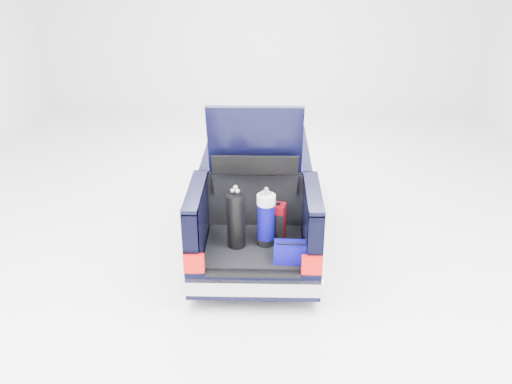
{
  "coord_description": "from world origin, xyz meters",
  "views": [
    {
      "loc": [
        0.18,
        -7.9,
        4.41
      ],
      "look_at": [
        0.0,
        -0.5,
        0.94
      ],
      "focal_mm": 38.0,
      "sensor_mm": 36.0,
      "label": 1
    }
  ],
  "objects_px": {
    "car": "(257,191)",
    "blue_golf_bag": "(266,219)",
    "red_suitcase": "(273,221)",
    "black_golf_bag": "(236,220)",
    "blue_duffel": "(292,252)"
  },
  "relations": [
    {
      "from": "black_golf_bag",
      "to": "blue_duffel",
      "type": "xyz_separation_m",
      "value": [
        0.74,
        -0.32,
        -0.29
      ]
    },
    {
      "from": "red_suitcase",
      "to": "blue_golf_bag",
      "type": "height_order",
      "value": "blue_golf_bag"
    },
    {
      "from": "red_suitcase",
      "to": "blue_duffel",
      "type": "bearing_deg",
      "value": -52.19
    },
    {
      "from": "blue_golf_bag",
      "to": "blue_duffel",
      "type": "relative_size",
      "value": 1.75
    },
    {
      "from": "blue_golf_bag",
      "to": "car",
      "type": "bearing_deg",
      "value": 98.34
    },
    {
      "from": "black_golf_bag",
      "to": "blue_duffel",
      "type": "height_order",
      "value": "black_golf_bag"
    },
    {
      "from": "car",
      "to": "blue_duffel",
      "type": "relative_size",
      "value": 9.73
    },
    {
      "from": "black_golf_bag",
      "to": "blue_duffel",
      "type": "distance_m",
      "value": 0.86
    },
    {
      "from": "blue_golf_bag",
      "to": "black_golf_bag",
      "type": "bearing_deg",
      "value": -166.49
    },
    {
      "from": "blue_golf_bag",
      "to": "blue_duffel",
      "type": "height_order",
      "value": "blue_golf_bag"
    },
    {
      "from": "black_golf_bag",
      "to": "blue_golf_bag",
      "type": "bearing_deg",
      "value": 24.8
    },
    {
      "from": "car",
      "to": "blue_golf_bag",
      "type": "distance_m",
      "value": 1.59
    },
    {
      "from": "car",
      "to": "black_golf_bag",
      "type": "xyz_separation_m",
      "value": [
        -0.24,
        -1.63,
        0.33
      ]
    },
    {
      "from": "red_suitcase",
      "to": "blue_golf_bag",
      "type": "distance_m",
      "value": 0.21
    },
    {
      "from": "car",
      "to": "blue_golf_bag",
      "type": "xyz_separation_m",
      "value": [
        0.16,
        -1.55,
        0.31
      ]
    }
  ]
}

